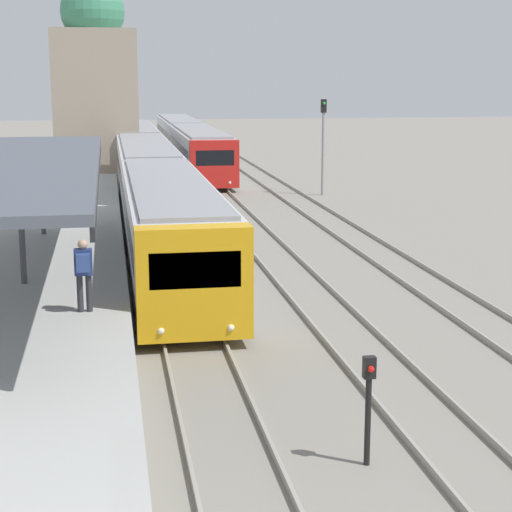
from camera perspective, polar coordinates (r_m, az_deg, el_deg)
The scene contains 7 objects.
platform_canopy at distance 22.32m, azimuth -15.48°, elevation 5.79°, with size 4.00×17.78×3.15m.
person_on_platform at distance 19.53m, azimuth -11.43°, elevation -0.89°, with size 0.40×0.40×1.66m.
train_near at distance 42.60m, azimuth -7.28°, elevation 5.65°, with size 2.70×47.02×3.03m.
train_far at distance 61.72m, azimuth -4.53°, elevation 7.60°, with size 2.69×30.80×2.98m.
signal_post_near at distance 14.12m, azimuth 7.51°, elevation -9.40°, with size 0.20×0.21×1.86m.
signal_mast_far at distance 45.77m, azimuth 4.50°, elevation 8.03°, with size 0.28×0.29×5.07m.
distant_domed_building at distance 53.29m, azimuth -10.66°, elevation 10.99°, with size 4.93×4.93×11.90m.
Camera 1 is at (-1.84, -7.33, 6.26)m, focal length 60.00 mm.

